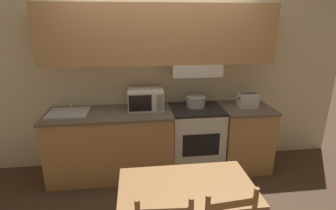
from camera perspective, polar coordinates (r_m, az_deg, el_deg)
ground_plane at (r=4.10m, az=-1.72°, el=-11.53°), size 16.00×16.00×0.00m
wall_back at (r=3.52m, az=-1.65°, el=10.51°), size 5.35×0.38×2.55m
lower_counter_main at (r=3.61m, az=-12.23°, el=-8.26°), size 1.61×0.67×0.90m
lower_counter_right_stub at (r=3.88m, az=16.04°, el=-6.63°), size 0.67×0.67×0.90m
stove_range at (r=3.69m, az=6.05°, el=-7.28°), size 0.69×0.61×0.90m
cooking_pot at (r=3.57m, az=6.06°, el=0.86°), size 0.35×0.27×0.15m
microwave at (r=3.47m, az=-4.92°, el=1.35°), size 0.46×0.38×0.27m
toaster at (r=3.68m, az=16.98°, el=1.01°), size 0.26×0.17×0.20m
sink_basin at (r=3.52m, az=-20.91°, el=-1.58°), size 0.49×0.41×0.23m
dining_table at (r=2.29m, az=4.02°, el=-19.44°), size 1.09×0.65×0.75m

